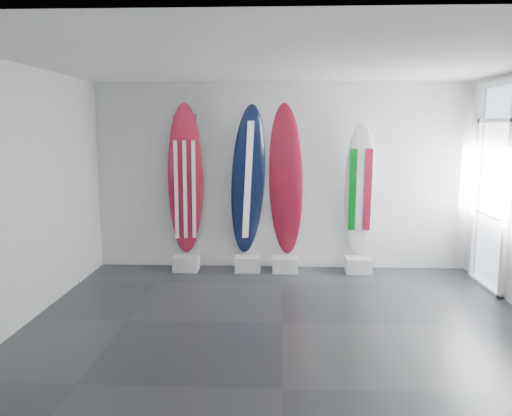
{
  "coord_description": "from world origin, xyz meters",
  "views": [
    {
      "loc": [
        -0.06,
        -5.74,
        2.27
      ],
      "look_at": [
        -0.37,
        1.4,
        1.15
      ],
      "focal_mm": 35.83,
      "sensor_mm": 36.0,
      "label": 1
    }
  ],
  "objects_px": {
    "surfboard_italy": "(360,190)",
    "surfboard_navy": "(248,182)",
    "surfboard_usa": "(186,181)",
    "surfboard_swiss": "(286,181)"
  },
  "relations": [
    {
      "from": "surfboard_usa",
      "to": "surfboard_navy",
      "type": "distance_m",
      "value": 1.0
    },
    {
      "from": "surfboard_navy",
      "to": "surfboard_italy",
      "type": "distance_m",
      "value": 1.76
    },
    {
      "from": "surfboard_swiss",
      "to": "surfboard_italy",
      "type": "height_order",
      "value": "surfboard_swiss"
    },
    {
      "from": "surfboard_swiss",
      "to": "surfboard_italy",
      "type": "xyz_separation_m",
      "value": [
        1.16,
        0.0,
        -0.14
      ]
    },
    {
      "from": "surfboard_navy",
      "to": "surfboard_swiss",
      "type": "distance_m",
      "value": 0.6
    },
    {
      "from": "surfboard_navy",
      "to": "surfboard_swiss",
      "type": "height_order",
      "value": "surfboard_swiss"
    },
    {
      "from": "surfboard_navy",
      "to": "surfboard_swiss",
      "type": "bearing_deg",
      "value": -21.03
    },
    {
      "from": "surfboard_italy",
      "to": "surfboard_navy",
      "type": "bearing_deg",
      "value": -173.84
    },
    {
      "from": "surfboard_navy",
      "to": "surfboard_usa",
      "type": "bearing_deg",
      "value": 158.97
    },
    {
      "from": "surfboard_usa",
      "to": "surfboard_swiss",
      "type": "bearing_deg",
      "value": -11.72
    }
  ]
}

